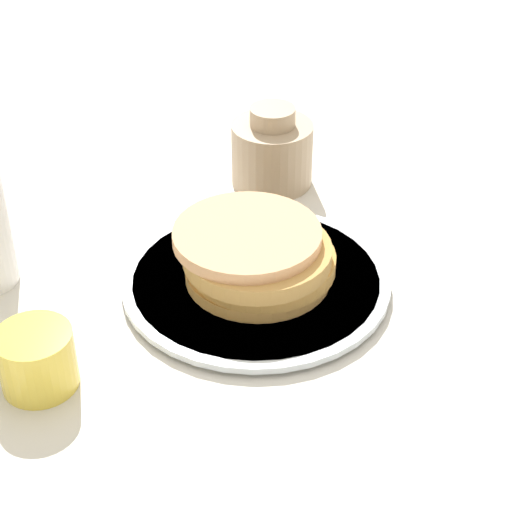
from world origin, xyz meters
The scene contains 5 objects.
ground_plane centered at (0.00, 0.00, 0.00)m, with size 4.00×4.00×0.00m, color silver.
plate centered at (-0.03, -0.03, 0.01)m, with size 0.29×0.29×0.01m.
pancake_stack centered at (-0.03, -0.03, 0.04)m, with size 0.17×0.17×0.06m.
juice_glass centered at (-0.27, 0.05, 0.03)m, with size 0.07×0.07×0.06m.
cream_jug centered at (0.16, 0.08, 0.04)m, with size 0.10×0.10×0.10m.
Camera 1 is at (-0.63, -0.45, 0.56)m, focal length 60.00 mm.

